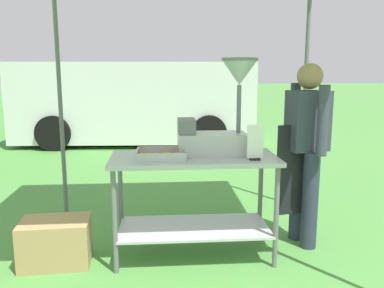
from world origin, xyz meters
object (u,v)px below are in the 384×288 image
Objects in this scene: donut_fryer at (219,118)px; donut_cart at (194,184)px; vendor at (306,145)px; supply_crate at (56,242)px; van_white at (136,101)px; menu_sign at (255,145)px; donut_tray at (161,156)px.

donut_cart is at bearing -164.45° from donut_fryer.
supply_crate is (-2.12, -0.24, -0.72)m from vendor.
vendor is 0.33× the size of van_white.
menu_sign is at bearing -20.94° from donut_cart.
vendor is at bearing 11.11° from donut_tray.
vendor is (1.00, 0.18, 0.28)m from donut_cart.
vendor is at bearing 8.81° from donut_fryer.
vendor reaches higher than donut_cart.
vendor reaches higher than menu_sign.
donut_cart is 1.72× the size of donut_fryer.
supply_crate is at bearing 179.47° from donut_tray.
menu_sign is 0.49× the size of supply_crate.
menu_sign is at bearing -77.76° from van_white.
van_white reaches higher than supply_crate.
donut_tray is at bearing -0.53° from supply_crate.
donut_fryer is 5.64m from van_white.
van_white is at bearing 102.24° from menu_sign.
donut_cart reaches higher than supply_crate.
donut_fryer is 0.84m from vendor.
van_white reaches higher than donut_cart.
supply_crate is (-1.34, -0.12, -0.98)m from donut_fryer.
supply_crate is (-1.13, -0.06, -0.44)m from donut_cart.
van_white is (0.34, 5.66, 0.69)m from supply_crate.
donut_fryer reaches higher than donut_cart.
donut_cart is 1.05m from vendor.
donut_cart is at bearing 3.02° from supply_crate.
donut_cart is 1.21m from supply_crate.
supply_crate is 0.11× the size of van_white.
donut_cart is at bearing 14.17° from donut_tray.
van_white reaches higher than vendor.
vendor is at bearing 6.46° from supply_crate.
vendor is (0.54, 0.36, -0.08)m from menu_sign.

